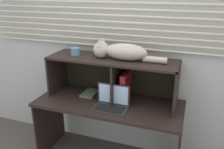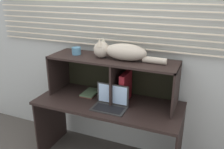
# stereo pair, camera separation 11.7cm
# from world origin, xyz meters

# --- Properties ---
(back_panel_with_blinds) EXTENTS (4.40, 0.08, 2.50)m
(back_panel_with_blinds) POSITION_xyz_m (0.00, 0.55, 1.26)
(back_panel_with_blinds) COLOR #B4B9B7
(back_panel_with_blinds) RESTS_ON ground
(desk) EXTENTS (1.54, 0.65, 0.75)m
(desk) POSITION_xyz_m (0.00, 0.19, 0.61)
(desk) COLOR black
(desk) RESTS_ON ground
(hutch_shelf_unit) EXTENTS (1.36, 0.41, 0.45)m
(hutch_shelf_unit) POSITION_xyz_m (0.01, 0.33, 1.07)
(hutch_shelf_unit) COLOR black
(hutch_shelf_unit) RESTS_ON desk
(cat) EXTENTS (0.76, 0.18, 0.20)m
(cat) POSITION_xyz_m (0.09, 0.29, 1.28)
(cat) COLOR #B7AB99
(cat) RESTS_ON hutch_shelf_unit
(laptop) EXTENTS (0.34, 0.20, 0.23)m
(laptop) POSITION_xyz_m (0.07, 0.09, 0.80)
(laptop) COLOR #2A2A2A
(laptop) RESTS_ON desk
(binder_upright) EXTENTS (0.06, 0.26, 0.32)m
(binder_upright) POSITION_xyz_m (0.15, 0.29, 0.90)
(binder_upright) COLOR maroon
(binder_upright) RESTS_ON desk
(book_stack) EXTENTS (0.15, 0.25, 0.03)m
(book_stack) POSITION_xyz_m (-0.26, 0.29, 0.76)
(book_stack) COLOR brown
(book_stack) RESTS_ON desk
(small_basket) EXTENTS (0.10, 0.10, 0.08)m
(small_basket) POSITION_xyz_m (-0.42, 0.29, 1.24)
(small_basket) COLOR teal
(small_basket) RESTS_ON hutch_shelf_unit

